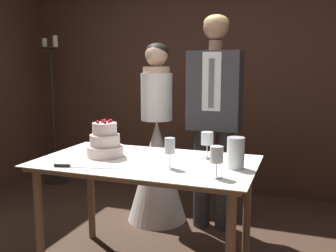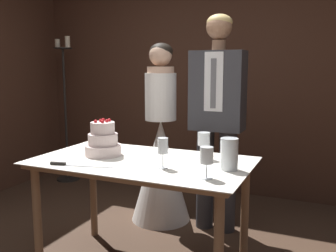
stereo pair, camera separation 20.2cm
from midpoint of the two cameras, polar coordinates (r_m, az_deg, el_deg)
name	(u,v)px [view 2 (the right image)]	position (r m, az deg, el deg)	size (l,w,h in m)	color
wall_back	(216,61)	(4.28, 8.68, 9.70)	(4.63, 0.12, 2.93)	#472B1E
cake_table	(142,173)	(2.53, -1.67, -7.20)	(1.44, 0.82, 0.79)	#8E6B4C
tiered_cake	(103,142)	(2.64, -7.73, -2.39)	(0.25, 0.25, 0.26)	beige
cake_knife	(69,164)	(2.42, -12.53, -5.77)	(0.41, 0.12, 0.02)	silver
wine_glass_near	(204,140)	(2.54, 7.76, -2.18)	(0.08, 0.08, 0.18)	silver
wine_glass_middle	(163,147)	(2.28, 1.75, -3.30)	(0.06, 0.06, 0.19)	silver
wine_glass_far	(207,157)	(2.09, 8.68, -4.71)	(0.08, 0.08, 0.18)	silver
hurricane_candle	(229,155)	(2.30, 11.80, -4.33)	(0.11, 0.11, 0.19)	silver
bride	(161,157)	(3.42, 0.60, -4.76)	(0.54, 0.54, 1.61)	white
groom	(217,112)	(3.17, 9.35, 2.15)	(0.44, 0.25, 1.83)	#38383D
candle_stand	(66,116)	(4.74, -14.15, 1.44)	(0.28, 0.28, 1.76)	black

